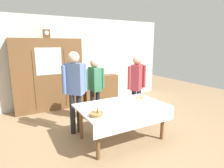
{
  "coord_description": "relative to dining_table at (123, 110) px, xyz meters",
  "views": [
    {
      "loc": [
        -1.88,
        -3.19,
        1.9
      ],
      "look_at": [
        0.0,
        0.2,
        1.07
      ],
      "focal_mm": 30.11,
      "sensor_mm": 36.0,
      "label": 1
    }
  ],
  "objects": [
    {
      "name": "ground_plane",
      "position": [
        0.0,
        0.24,
        -0.63
      ],
      "size": [
        12.0,
        12.0,
        0.0
      ],
      "primitive_type": "plane",
      "color": "#997A56",
      "rests_on": "ground"
    },
    {
      "name": "back_wall",
      "position": [
        0.0,
        2.89,
        0.72
      ],
      "size": [
        6.4,
        0.1,
        2.7
      ],
      "primitive_type": "cube",
      "color": "silver",
      "rests_on": "ground"
    },
    {
      "name": "dining_table",
      "position": [
        0.0,
        0.0,
        0.0
      ],
      "size": [
        1.71,
        1.1,
        0.72
      ],
      "color": "brown",
      "rests_on": "ground"
    },
    {
      "name": "wall_cabinet",
      "position": [
        -0.9,
        2.59,
        0.4
      ],
      "size": [
        1.91,
        0.46,
        2.05
      ],
      "color": "brown",
      "rests_on": "ground"
    },
    {
      "name": "mantel_clock",
      "position": [
        -0.87,
        2.59,
        1.54
      ],
      "size": [
        0.18,
        0.11,
        0.24
      ],
      "color": "brown",
      "rests_on": "wall_cabinet"
    },
    {
      "name": "bookshelf_low",
      "position": [
        0.79,
        2.64,
        -0.2
      ],
      "size": [
        1.16,
        0.35,
        0.87
      ],
      "color": "brown",
      "rests_on": "ground"
    },
    {
      "name": "book_stack",
      "position": [
        0.79,
        2.64,
        0.27
      ],
      "size": [
        0.13,
        0.22,
        0.07
      ],
      "color": "#99332D",
      "rests_on": "bookshelf_low"
    },
    {
      "name": "tea_cup_mid_right",
      "position": [
        -0.7,
        -0.0,
        0.12
      ],
      "size": [
        0.13,
        0.13,
        0.06
      ],
      "color": "white",
      "rests_on": "dining_table"
    },
    {
      "name": "tea_cup_front_edge",
      "position": [
        0.54,
        -0.16,
        0.12
      ],
      "size": [
        0.13,
        0.13,
        0.06
      ],
      "color": "white",
      "rests_on": "dining_table"
    },
    {
      "name": "tea_cup_far_left",
      "position": [
        0.35,
        -0.02,
        0.12
      ],
      "size": [
        0.13,
        0.13,
        0.06
      ],
      "color": "white",
      "rests_on": "dining_table"
    },
    {
      "name": "tea_cup_mid_left",
      "position": [
        -0.32,
        -0.15,
        0.12
      ],
      "size": [
        0.13,
        0.13,
        0.06
      ],
      "color": "white",
      "rests_on": "dining_table"
    },
    {
      "name": "tea_cup_back_edge",
      "position": [
        0.1,
        -0.03,
        0.12
      ],
      "size": [
        0.13,
        0.13,
        0.06
      ],
      "color": "white",
      "rests_on": "dining_table"
    },
    {
      "name": "tea_cup_near_left",
      "position": [
        -0.71,
        0.34,
        0.12
      ],
      "size": [
        0.13,
        0.13,
        0.06
      ],
      "color": "silver",
      "rests_on": "dining_table"
    },
    {
      "name": "bread_basket",
      "position": [
        -0.68,
        -0.24,
        0.12
      ],
      "size": [
        0.24,
        0.24,
        0.16
      ],
      "color": "#9E7542",
      "rests_on": "dining_table"
    },
    {
      "name": "pastry_plate",
      "position": [
        0.58,
        0.21,
        0.1
      ],
      "size": [
        0.28,
        0.28,
        0.05
      ],
      "color": "white",
      "rests_on": "dining_table"
    },
    {
      "name": "spoon_far_left",
      "position": [
        0.27,
        -0.17,
        0.09
      ],
      "size": [
        0.12,
        0.02,
        0.01
      ],
      "color": "silver",
      "rests_on": "dining_table"
    },
    {
      "name": "spoon_far_right",
      "position": [
        -0.14,
        0.01,
        0.09
      ],
      "size": [
        0.12,
        0.02,
        0.01
      ],
      "color": "silver",
      "rests_on": "dining_table"
    },
    {
      "name": "person_beside_shelf",
      "position": [
        -0.71,
        0.75,
        0.45
      ],
      "size": [
        0.52,
        0.4,
        1.75
      ],
      "color": "#232328",
      "rests_on": "ground"
    },
    {
      "name": "person_near_right_end",
      "position": [
        -0.06,
        1.2,
        0.31
      ],
      "size": [
        0.52,
        0.37,
        1.55
      ],
      "color": "#232328",
      "rests_on": "ground"
    },
    {
      "name": "person_behind_table_left",
      "position": [
        0.8,
        0.63,
        0.37
      ],
      "size": [
        0.52,
        0.38,
        1.64
      ],
      "color": "#232328",
      "rests_on": "ground"
    }
  ]
}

